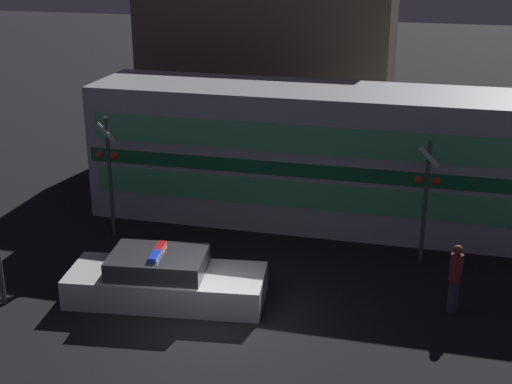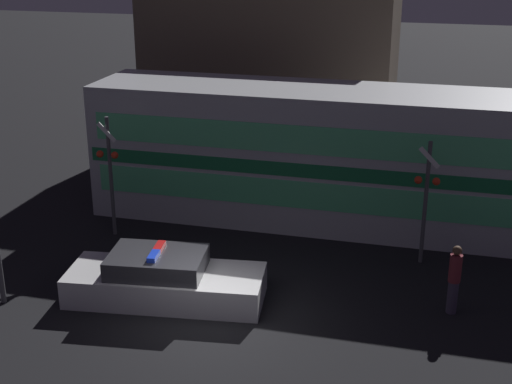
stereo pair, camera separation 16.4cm
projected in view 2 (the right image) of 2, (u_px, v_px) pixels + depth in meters
ground_plane at (209, 327)px, 16.38m from camera, size 120.00×120.00×0.00m
train at (329, 157)px, 21.78m from camera, size 14.57×3.10×4.16m
police_car at (164, 280)px, 17.50m from camera, size 4.99×2.35×1.34m
pedestrian at (454, 279)px, 16.73m from camera, size 0.29×0.29×1.74m
crossing_signal_near at (426, 195)px, 18.90m from camera, size 0.67×0.28×3.45m
crossing_signal_far at (110, 169)px, 20.69m from camera, size 0.67×0.28×3.62m
building_left at (272, 60)px, 28.74m from camera, size 9.74×4.88×7.35m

